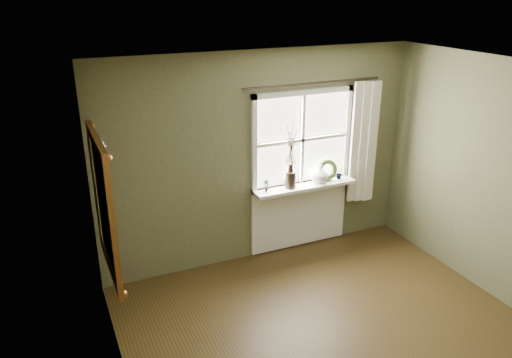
{
  "coord_description": "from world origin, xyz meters",
  "views": [
    {
      "loc": [
        -2.37,
        -2.94,
        3.28
      ],
      "look_at": [
        -0.37,
        1.55,
        1.35
      ],
      "focal_mm": 35.0,
      "sensor_mm": 36.0,
      "label": 1
    }
  ],
  "objects_px": {
    "dark_jug": "(290,179)",
    "cream_vase": "(320,174)",
    "gilt_mirror": "(103,206)",
    "wreath": "(327,172)"
  },
  "relations": [
    {
      "from": "cream_vase",
      "to": "wreath",
      "type": "height_order",
      "value": "wreath"
    },
    {
      "from": "dark_jug",
      "to": "gilt_mirror",
      "type": "bearing_deg",
      "value": -162.24
    },
    {
      "from": "dark_jug",
      "to": "cream_vase",
      "type": "relative_size",
      "value": 0.93
    },
    {
      "from": "cream_vase",
      "to": "gilt_mirror",
      "type": "xyz_separation_m",
      "value": [
        -2.73,
        -0.74,
        0.37
      ]
    },
    {
      "from": "dark_jug",
      "to": "wreath",
      "type": "distance_m",
      "value": 0.56
    },
    {
      "from": "cream_vase",
      "to": "wreath",
      "type": "relative_size",
      "value": 0.82
    },
    {
      "from": "dark_jug",
      "to": "cream_vase",
      "type": "bearing_deg",
      "value": 0.0
    },
    {
      "from": "dark_jug",
      "to": "gilt_mirror",
      "type": "distance_m",
      "value": 2.45
    },
    {
      "from": "cream_vase",
      "to": "dark_jug",
      "type": "bearing_deg",
      "value": 180.0
    },
    {
      "from": "cream_vase",
      "to": "gilt_mirror",
      "type": "height_order",
      "value": "gilt_mirror"
    }
  ]
}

